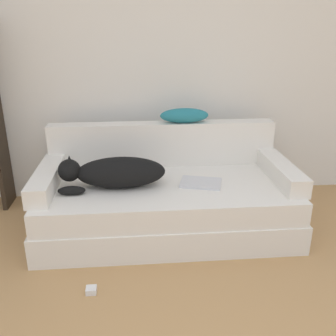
{
  "coord_description": "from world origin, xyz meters",
  "views": [
    {
      "loc": [
        -0.27,
        -0.57,
        1.47
      ],
      "look_at": [
        -0.05,
        1.88,
        0.53
      ],
      "focal_mm": 40.0,
      "sensor_mm": 36.0,
      "label": 1
    }
  ],
  "objects_px": {
    "laptop": "(201,183)",
    "throw_pillow": "(184,115)",
    "couch": "(167,206)",
    "dog": "(115,172)",
    "power_adapter": "(91,290)"
  },
  "relations": [
    {
      "from": "couch",
      "to": "laptop",
      "type": "xyz_separation_m",
      "value": [
        0.25,
        -0.05,
        0.2
      ]
    },
    {
      "from": "throw_pillow",
      "to": "power_adapter",
      "type": "bearing_deg",
      "value": -121.76
    },
    {
      "from": "dog",
      "to": "throw_pillow",
      "type": "bearing_deg",
      "value": 38.4
    },
    {
      "from": "laptop",
      "to": "throw_pillow",
      "type": "relative_size",
      "value": 0.87
    },
    {
      "from": "laptop",
      "to": "throw_pillow",
      "type": "bearing_deg",
      "value": 114.49
    },
    {
      "from": "couch",
      "to": "throw_pillow",
      "type": "distance_m",
      "value": 0.74
    },
    {
      "from": "dog",
      "to": "power_adapter",
      "type": "bearing_deg",
      "value": -101.13
    },
    {
      "from": "laptop",
      "to": "throw_pillow",
      "type": "xyz_separation_m",
      "value": [
        -0.07,
        0.44,
        0.4
      ]
    },
    {
      "from": "dog",
      "to": "power_adapter",
      "type": "xyz_separation_m",
      "value": [
        -0.13,
        -0.67,
        -0.48
      ]
    },
    {
      "from": "couch",
      "to": "dog",
      "type": "distance_m",
      "value": 0.49
    },
    {
      "from": "couch",
      "to": "laptop",
      "type": "bearing_deg",
      "value": -12.06
    },
    {
      "from": "laptop",
      "to": "dog",
      "type": "bearing_deg",
      "value": -164.85
    },
    {
      "from": "dog",
      "to": "laptop",
      "type": "height_order",
      "value": "dog"
    },
    {
      "from": "couch",
      "to": "laptop",
      "type": "height_order",
      "value": "laptop"
    },
    {
      "from": "laptop",
      "to": "throw_pillow",
      "type": "distance_m",
      "value": 0.6
    }
  ]
}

